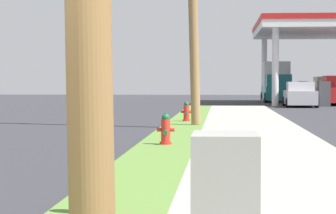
{
  "coord_description": "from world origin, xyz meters",
  "views": [
    {
      "loc": [
        2.01,
        -3.9,
        1.63
      ],
      "look_at": [
        0.71,
        13.56,
        0.99
      ],
      "focal_mm": 76.95,
      "sensor_mm": 36.0,
      "label": 1
    }
  ],
  "objects_px": {
    "fire_hydrant_fourth": "(193,105)",
    "fire_hydrant_third": "(186,112)",
    "truck_tan_at_far_bay": "(325,90)",
    "fire_hydrant_nearest": "(95,185)",
    "truck_teal_at_forecourt": "(276,83)",
    "truck_red_on_apron": "(336,92)",
    "car_silver_by_near_pump": "(300,95)",
    "fire_hydrant_second": "(166,131)"
  },
  "relations": [
    {
      "from": "fire_hydrant_nearest",
      "to": "fire_hydrant_second",
      "type": "bearing_deg",
      "value": 89.36
    },
    {
      "from": "fire_hydrant_second",
      "to": "truck_red_on_apron",
      "type": "xyz_separation_m",
      "value": [
        9.02,
        32.04,
        0.47
      ]
    },
    {
      "from": "truck_tan_at_far_bay",
      "to": "fire_hydrant_nearest",
      "type": "bearing_deg",
      "value": -100.76
    },
    {
      "from": "fire_hydrant_fourth",
      "to": "truck_tan_at_far_bay",
      "type": "distance_m",
      "value": 26.1
    },
    {
      "from": "fire_hydrant_second",
      "to": "fire_hydrant_fourth",
      "type": "bearing_deg",
      "value": 90.28
    },
    {
      "from": "fire_hydrant_nearest",
      "to": "fire_hydrant_second",
      "type": "height_order",
      "value": "same"
    },
    {
      "from": "fire_hydrant_nearest",
      "to": "car_silver_by_near_pump",
      "type": "bearing_deg",
      "value": 80.43
    },
    {
      "from": "fire_hydrant_nearest",
      "to": "fire_hydrant_second",
      "type": "xyz_separation_m",
      "value": [
        0.1,
        8.97,
        0.0
      ]
    },
    {
      "from": "fire_hydrant_fourth",
      "to": "truck_red_on_apron",
      "type": "relative_size",
      "value": 0.14
    },
    {
      "from": "fire_hydrant_third",
      "to": "car_silver_by_near_pump",
      "type": "height_order",
      "value": "car_silver_by_near_pump"
    },
    {
      "from": "fire_hydrant_fourth",
      "to": "truck_red_on_apron",
      "type": "distance_m",
      "value": 15.99
    },
    {
      "from": "truck_teal_at_forecourt",
      "to": "truck_tan_at_far_bay",
      "type": "height_order",
      "value": "truck_teal_at_forecourt"
    },
    {
      "from": "truck_teal_at_forecourt",
      "to": "truck_red_on_apron",
      "type": "height_order",
      "value": "truck_teal_at_forecourt"
    },
    {
      "from": "fire_hydrant_third",
      "to": "truck_tan_at_far_bay",
      "type": "bearing_deg",
      "value": 73.56
    },
    {
      "from": "fire_hydrant_second",
      "to": "truck_tan_at_far_bay",
      "type": "height_order",
      "value": "truck_tan_at_far_bay"
    },
    {
      "from": "fire_hydrant_nearest",
      "to": "fire_hydrant_fourth",
      "type": "relative_size",
      "value": 1.0
    },
    {
      "from": "fire_hydrant_nearest",
      "to": "fire_hydrant_fourth",
      "type": "height_order",
      "value": "same"
    },
    {
      "from": "fire_hydrant_second",
      "to": "truck_red_on_apron",
      "type": "height_order",
      "value": "truck_red_on_apron"
    },
    {
      "from": "car_silver_by_near_pump",
      "to": "fire_hydrant_third",
      "type": "bearing_deg",
      "value": -108.44
    },
    {
      "from": "fire_hydrant_nearest",
      "to": "fire_hydrant_third",
      "type": "distance_m",
      "value": 18.89
    },
    {
      "from": "fire_hydrant_third",
      "to": "truck_tan_at_far_bay",
      "type": "xyz_separation_m",
      "value": [
        9.78,
        33.15,
        0.47
      ]
    },
    {
      "from": "truck_teal_at_forecourt",
      "to": "truck_tan_at_far_bay",
      "type": "bearing_deg",
      "value": 41.17
    },
    {
      "from": "fire_hydrant_second",
      "to": "fire_hydrant_nearest",
      "type": "bearing_deg",
      "value": -90.64
    },
    {
      "from": "fire_hydrant_nearest",
      "to": "fire_hydrant_second",
      "type": "relative_size",
      "value": 1.0
    },
    {
      "from": "truck_teal_at_forecourt",
      "to": "truck_red_on_apron",
      "type": "xyz_separation_m",
      "value": [
        3.46,
        -7.32,
        -0.57
      ]
    },
    {
      "from": "fire_hydrant_nearest",
      "to": "truck_teal_at_forecourt",
      "type": "relative_size",
      "value": 0.12
    },
    {
      "from": "fire_hydrant_nearest",
      "to": "truck_red_on_apron",
      "type": "relative_size",
      "value": 0.14
    },
    {
      "from": "car_silver_by_near_pump",
      "to": "truck_tan_at_far_bay",
      "type": "distance_m",
      "value": 14.94
    },
    {
      "from": "truck_tan_at_far_bay",
      "to": "truck_teal_at_forecourt",
      "type": "bearing_deg",
      "value": -138.83
    },
    {
      "from": "fire_hydrant_second",
      "to": "fire_hydrant_third",
      "type": "distance_m",
      "value": 9.92
    },
    {
      "from": "fire_hydrant_nearest",
      "to": "fire_hydrant_third",
      "type": "bearing_deg",
      "value": 89.66
    },
    {
      "from": "fire_hydrant_nearest",
      "to": "truck_tan_at_far_bay",
      "type": "xyz_separation_m",
      "value": [
        9.89,
        52.04,
        0.47
      ]
    },
    {
      "from": "fire_hydrant_third",
      "to": "truck_teal_at_forecourt",
      "type": "height_order",
      "value": "truck_teal_at_forecourt"
    },
    {
      "from": "car_silver_by_near_pump",
      "to": "truck_red_on_apron",
      "type": "xyz_separation_m",
      "value": [
        2.79,
        3.49,
        0.19
      ]
    },
    {
      "from": "truck_teal_at_forecourt",
      "to": "truck_red_on_apron",
      "type": "bearing_deg",
      "value": -64.68
    },
    {
      "from": "fire_hydrant_nearest",
      "to": "fire_hydrant_fourth",
      "type": "bearing_deg",
      "value": 89.99
    },
    {
      "from": "truck_tan_at_far_bay",
      "to": "fire_hydrant_second",
      "type": "bearing_deg",
      "value": -102.81
    },
    {
      "from": "fire_hydrant_fourth",
      "to": "truck_teal_at_forecourt",
      "type": "height_order",
      "value": "truck_teal_at_forecourt"
    },
    {
      "from": "fire_hydrant_nearest",
      "to": "truck_teal_at_forecourt",
      "type": "bearing_deg",
      "value": 83.32
    },
    {
      "from": "fire_hydrant_fourth",
      "to": "fire_hydrant_third",
      "type": "bearing_deg",
      "value": -89.34
    },
    {
      "from": "fire_hydrant_fourth",
      "to": "truck_tan_at_far_bay",
      "type": "xyz_separation_m",
      "value": [
        9.89,
        24.15,
        0.47
      ]
    },
    {
      "from": "fire_hydrant_nearest",
      "to": "truck_tan_at_far_bay",
      "type": "height_order",
      "value": "truck_tan_at_far_bay"
    }
  ]
}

